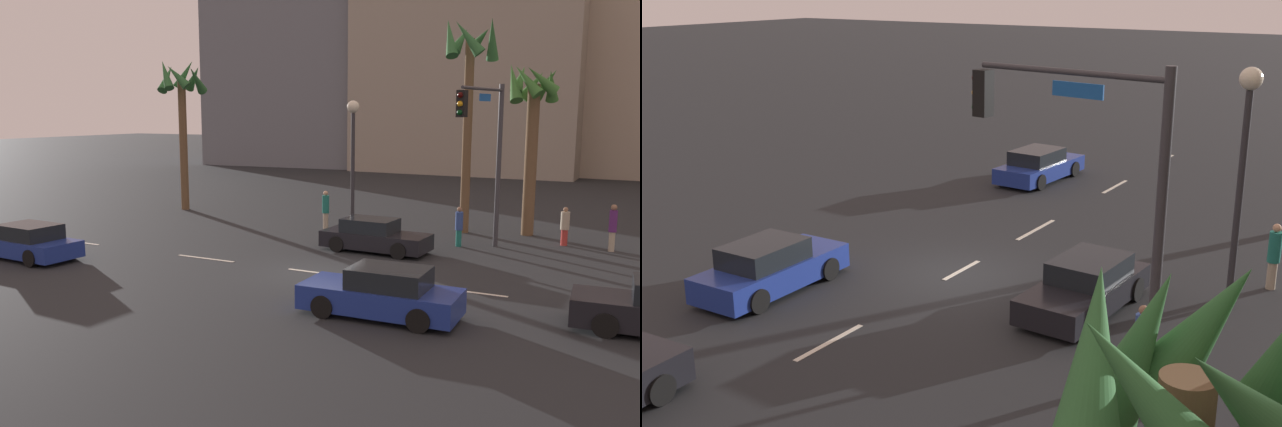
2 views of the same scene
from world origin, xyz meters
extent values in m
plane|color=#232628|center=(0.00, 0.00, 0.00)|extent=(220.00, 220.00, 0.00)
cube|color=silver|center=(-11.78, 0.00, 0.01)|extent=(2.42, 0.14, 0.01)
cube|color=silver|center=(-4.94, 0.00, 0.01)|extent=(2.59, 0.14, 0.01)
cube|color=silver|center=(-0.34, 0.00, 0.01)|extent=(1.84, 0.14, 0.01)
cube|color=silver|center=(5.32, 0.00, 0.01)|extent=(2.25, 0.14, 0.01)
cube|color=navy|center=(3.65, -3.51, 0.50)|extent=(4.42, 1.84, 0.68)
cube|color=black|center=(3.91, -3.50, 1.12)|extent=(2.14, 1.58, 0.56)
cylinder|color=black|center=(2.31, -4.36, 0.32)|extent=(0.65, 0.24, 0.64)
cylinder|color=black|center=(2.27, -2.72, 0.32)|extent=(0.65, 0.24, 0.64)
cylinder|color=black|center=(5.03, -4.29, 0.32)|extent=(0.65, 0.24, 0.64)
cylinder|color=black|center=(4.99, -2.66, 0.32)|extent=(0.65, 0.24, 0.64)
cylinder|color=black|center=(9.29, -2.52, 0.32)|extent=(0.65, 0.25, 0.64)
cylinder|color=black|center=(9.22, -0.93, 0.32)|extent=(0.65, 0.25, 0.64)
cube|color=black|center=(0.39, 4.16, 0.48)|extent=(4.39, 1.92, 0.63)
cube|color=black|center=(0.14, 4.17, 1.06)|extent=(2.14, 1.62, 0.54)
cylinder|color=black|center=(1.77, 4.92, 0.32)|extent=(0.65, 0.25, 0.64)
cylinder|color=black|center=(1.70, 3.28, 0.32)|extent=(0.65, 0.25, 0.64)
cylinder|color=black|center=(-0.91, 5.03, 0.32)|extent=(0.65, 0.25, 0.64)
cylinder|color=black|center=(-0.98, 3.40, 0.32)|extent=(0.65, 0.25, 0.64)
cube|color=navy|center=(-11.14, -3.08, 0.47)|extent=(4.64, 2.02, 0.63)
cube|color=black|center=(-10.87, -3.10, 1.07)|extent=(2.27, 1.68, 0.56)
cylinder|color=black|center=(-12.51, -2.17, 0.32)|extent=(0.65, 0.25, 0.64)
cylinder|color=black|center=(-9.78, -4.00, 0.32)|extent=(0.65, 0.25, 0.64)
cylinder|color=black|center=(-9.69, -2.32, 0.32)|extent=(0.65, 0.25, 0.64)
cylinder|color=#38383D|center=(4.49, 7.34, 3.35)|extent=(0.20, 0.20, 6.69)
cylinder|color=#38383D|center=(4.22, 5.31, 6.44)|extent=(0.66, 4.06, 0.12)
cube|color=black|center=(3.95, 3.29, 5.87)|extent=(0.36, 0.36, 0.95)
sphere|color=#360503|center=(3.93, 3.11, 6.16)|extent=(0.20, 0.20, 0.20)
sphere|color=orange|center=(3.93, 3.11, 5.86)|extent=(0.20, 0.20, 0.20)
sphere|color=black|center=(3.93, 3.11, 5.56)|extent=(0.20, 0.20, 0.20)
cube|color=#1959B2|center=(4.25, 5.52, 6.12)|extent=(0.19, 1.10, 0.28)
cylinder|color=#2D2D33|center=(-2.00, 7.16, 2.76)|extent=(0.18, 0.18, 5.53)
sphere|color=#F2EACC|center=(-2.00, 7.16, 5.81)|extent=(0.56, 0.56, 0.56)
cylinder|color=#BF3833|center=(7.02, 8.89, 0.34)|extent=(0.36, 0.36, 0.69)
cylinder|color=#B2A58C|center=(7.02, 8.89, 1.06)|extent=(0.48, 0.48, 0.75)
sphere|color=#8C664C|center=(7.02, 8.89, 1.54)|extent=(0.20, 0.20, 0.20)
cylinder|color=#1E7266|center=(3.11, 6.67, 0.35)|extent=(0.31, 0.31, 0.70)
cylinder|color=#2D478C|center=(3.11, 6.67, 1.08)|extent=(0.42, 0.42, 0.77)
sphere|color=#8C664C|center=(3.11, 6.67, 1.57)|extent=(0.21, 0.21, 0.21)
cylinder|color=#B2A58C|center=(-3.70, 7.82, 0.39)|extent=(0.30, 0.30, 0.77)
cylinder|color=#1E7266|center=(-3.70, 7.82, 1.19)|extent=(0.40, 0.40, 0.84)
sphere|color=tan|center=(-3.70, 7.82, 1.73)|extent=(0.23, 0.23, 0.23)
cylinder|color=#B2A58C|center=(8.87, 8.51, 0.40)|extent=(0.24, 0.24, 0.80)
cylinder|color=#59266B|center=(8.87, 8.51, 1.24)|extent=(0.32, 0.32, 0.88)
sphere|color=#8C664C|center=(8.87, 8.51, 1.80)|extent=(0.24, 0.24, 0.24)
cylinder|color=brown|center=(2.49, 9.93, 4.42)|extent=(0.42, 0.42, 8.83)
cone|color=#2D6633|center=(3.43, 10.04, 8.76)|extent=(0.71, 1.35, 1.96)
cone|color=#2D6633|center=(2.75, 10.51, 8.82)|extent=(1.44, 1.07, 1.27)
cone|color=#2D6633|center=(1.96, 10.25, 8.81)|extent=(1.09, 1.29, 1.32)
cone|color=#2D6633|center=(1.69, 9.44, 8.85)|extent=(1.19, 1.45, 1.92)
cone|color=#2D6633|center=(2.59, 9.06, 8.79)|extent=(1.57, 0.74, 1.73)
cylinder|color=brown|center=(-13.72, 9.69, 3.72)|extent=(0.45, 0.45, 7.44)
cone|color=#2D6633|center=(-12.80, 9.88, 7.36)|extent=(0.91, 1.88, 1.64)
cone|color=#2D6633|center=(-13.43, 10.43, 7.50)|extent=(1.61, 1.07, 1.54)
cone|color=#2D6633|center=(-14.10, 10.48, 7.71)|extent=(1.50, 1.11, 1.78)
cone|color=#2D6633|center=(-14.61, 9.52, 7.45)|extent=(0.85, 1.66, 1.76)
cone|color=#2D6633|center=(-14.16, 8.90, 7.62)|extent=(1.51, 1.18, 1.83)
cone|color=#2D6633|center=(-13.43, 9.00, 7.52)|extent=(1.55, 1.07, 1.47)
cylinder|color=brown|center=(5.24, 10.58, 3.40)|extent=(0.54, 0.54, 6.79)
cone|color=#38702D|center=(5.95, 10.57, 6.72)|extent=(0.59, 1.21, 1.52)
cone|color=#38702D|center=(5.63, 11.25, 6.83)|extent=(1.53, 1.22, 1.52)
cone|color=#38702D|center=(5.04, 11.27, 6.76)|extent=(1.41, 0.91, 1.48)
cone|color=#38702D|center=(4.59, 10.75, 7.04)|extent=(0.85, 1.32, 1.43)
cone|color=#38702D|center=(4.42, 10.12, 6.87)|extent=(1.19, 1.52, 1.91)
cone|color=#38702D|center=(5.05, 9.79, 6.93)|extent=(1.58, 0.90, 1.60)
cone|color=#38702D|center=(5.62, 9.89, 6.95)|extent=(1.65, 1.25, 1.46)
cube|color=slate|center=(-24.23, 42.97, 13.19)|extent=(18.39, 14.20, 26.37)
cube|color=#9E9384|center=(-5.25, 42.41, 9.56)|extent=(20.69, 13.83, 19.13)
camera|label=1|loc=(9.96, -19.44, 5.58)|focal=36.03mm
camera|label=2|loc=(17.85, 11.74, 8.11)|focal=44.85mm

